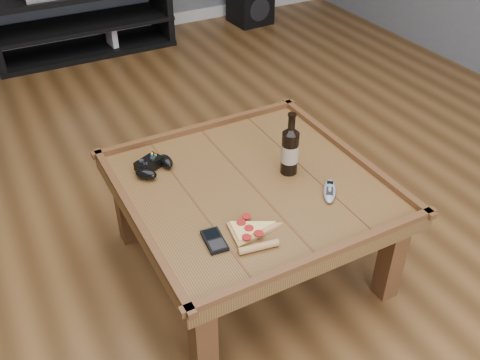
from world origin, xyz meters
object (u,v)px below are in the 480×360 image
media_console (82,22)px  subwoofer (250,5)px  smartphone (214,240)px  remote_control (330,191)px  coffee_table (251,195)px  game_controller (153,166)px  pizza_slice (250,233)px  game_console (112,38)px  beer_bottle (290,149)px

media_console → subwoofer: bearing=-1.1°
smartphone → remote_control: remote_control is taller
coffee_table → media_console: 2.75m
game_controller → pizza_slice: (0.16, -0.54, -0.02)m
coffee_table → game_console: size_ratio=4.60×
media_console → remote_control: bearing=-85.3°
game_controller → pizza_slice: game_controller is taller
game_controller → remote_control: size_ratio=1.21×
pizza_slice → remote_control: bearing=18.5°
remote_control → beer_bottle: bearing=145.0°
subwoofer → game_controller: bearing=-130.1°
media_console → game_controller: size_ratio=7.62×
media_console → pizza_slice: 3.03m
pizza_slice → subwoofer: (1.66, 2.99, -0.30)m
pizza_slice → beer_bottle: bearing=48.0°
subwoofer → beer_bottle: bearing=-119.5°
media_console → game_controller: game_controller is taller
media_console → remote_control: size_ratio=9.19×
media_console → pizza_slice: bearing=-92.9°
coffee_table → game_controller: 0.42m
smartphone → game_controller: bearing=99.6°
subwoofer → pizza_slice: bearing=-122.5°
game_console → beer_bottle: bearing=-94.8°
media_console → remote_control: (0.24, -2.95, 0.22)m
smartphone → game_console: bearing=86.6°
media_console → game_console: media_console is taller
media_console → beer_bottle: beer_bottle is taller
beer_bottle → media_console: bearing=93.7°
coffee_table → smartphone: (-0.28, -0.24, 0.07)m
beer_bottle → game_controller: size_ratio=1.49×
coffee_table → remote_control: bearing=-39.6°
remote_control → game_console: remote_control is taller
coffee_table → remote_control: (0.24, -0.20, 0.07)m
smartphone → remote_control: 0.52m
coffee_table → media_console: media_console is taller
coffee_table → subwoofer: coffee_table is taller
beer_bottle → remote_control: 0.23m
smartphone → subwoofer: smartphone is taller
coffee_table → smartphone: size_ratio=8.01×
game_controller → remote_control: bearing=-64.8°
subwoofer → smartphone: bearing=-124.6°
game_console → subwoofer: bearing=-2.8°
coffee_table → beer_bottle: beer_bottle is taller
remote_control → game_console: 2.91m
beer_bottle → pizza_slice: bearing=-141.2°
subwoofer → game_console: 1.31m
beer_bottle → subwoofer: size_ratio=0.80×
subwoofer → media_console: bearing=175.5°
beer_bottle → remote_control: beer_bottle is taller
game_controller → game_console: 2.50m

